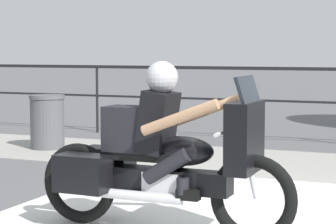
{
  "coord_description": "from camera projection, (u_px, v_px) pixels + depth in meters",
  "views": [
    {
      "loc": [
        1.29,
        -5.87,
        1.62
      ],
      "look_at": [
        -1.26,
        0.16,
        1.01
      ],
      "focal_mm": 70.0,
      "sensor_mm": 36.0,
      "label": 1
    }
  ],
  "objects": [
    {
      "name": "crosswalk_band",
      "position": [
        182.0,
        222.0,
        6.23
      ],
      "size": [
        3.71,
        6.0,
        0.01
      ],
      "primitive_type": "cube",
      "color": "silver",
      "rests_on": "ground"
    },
    {
      "name": "trash_bin",
      "position": [
        47.0,
        122.0,
        10.88
      ],
      "size": [
        0.59,
        0.59,
        0.9
      ],
      "color": "#515156",
      "rests_on": "ground"
    },
    {
      "name": "motorcycle",
      "position": [
        160.0,
        157.0,
        5.83
      ],
      "size": [
        2.45,
        0.76,
        1.54
      ],
      "rotation": [
        0.0,
        0.0,
        -0.03
      ],
      "color": "black",
      "rests_on": "ground"
    }
  ]
}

